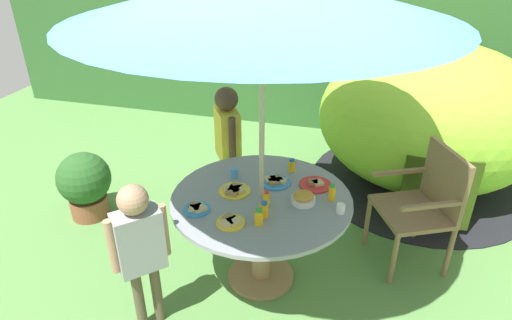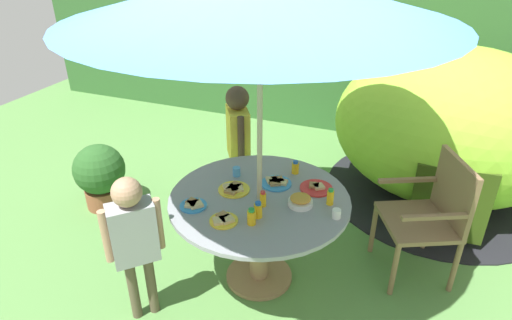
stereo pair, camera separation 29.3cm
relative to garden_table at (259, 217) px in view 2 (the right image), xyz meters
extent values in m
cube|color=#548442|center=(0.00, 0.00, -0.58)|extent=(10.00, 10.00, 0.02)
cube|color=#33602D|center=(0.00, 3.29, 0.38)|extent=(9.00, 0.70, 1.90)
cylinder|color=#93704C|center=(0.00, 0.00, -0.55)|extent=(0.51, 0.51, 0.03)
cylinder|color=#93704C|center=(0.00, 0.00, -0.21)|extent=(0.14, 0.14, 0.71)
cylinder|color=gray|center=(0.00, 0.00, 0.16)|extent=(1.27, 1.27, 0.03)
cylinder|color=#B7AD8C|center=(0.00, 0.00, 0.55)|extent=(0.04, 0.04, 2.23)
cylinder|color=brown|center=(0.76, 0.63, -0.34)|extent=(0.04, 0.04, 0.45)
cylinder|color=brown|center=(0.97, 0.20, -0.34)|extent=(0.04, 0.04, 0.45)
cylinder|color=brown|center=(1.17, 0.83, -0.34)|extent=(0.04, 0.04, 0.45)
cylinder|color=brown|center=(1.38, 0.39, -0.34)|extent=(0.04, 0.04, 0.45)
cube|color=brown|center=(1.07, 0.51, -0.10)|extent=(0.67, 0.69, 0.04)
cube|color=brown|center=(1.28, 0.61, 0.16)|extent=(0.26, 0.49, 0.49)
cube|color=brown|center=(0.97, 0.73, 0.12)|extent=(0.46, 0.25, 0.03)
cube|color=brown|center=(1.18, 0.29, 0.12)|extent=(0.46, 0.25, 0.03)
ellipsoid|color=#8CC633|center=(1.25, 1.81, 0.17)|extent=(2.29, 1.94, 1.49)
cylinder|color=black|center=(1.25, 1.81, -0.56)|extent=(2.36, 2.36, 0.01)
cube|color=#314511|center=(1.31, 0.93, -0.16)|extent=(0.61, 0.07, 0.67)
cylinder|color=brown|center=(-1.76, 0.39, -0.47)|extent=(0.34, 0.34, 0.20)
sphere|color=#285623|center=(-1.76, 0.39, -0.17)|extent=(0.48, 0.48, 0.48)
cylinder|color=#3F3F47|center=(-0.57, 0.91, -0.30)|extent=(0.07, 0.07, 0.55)
cylinder|color=#3F3F47|center=(-0.50, 0.80, -0.30)|extent=(0.07, 0.07, 0.55)
cube|color=yellow|center=(-0.53, 0.85, 0.21)|extent=(0.32, 0.36, 0.46)
cylinder|color=#4C3828|center=(-0.63, 1.00, 0.23)|extent=(0.06, 0.06, 0.42)
cylinder|color=#4C3828|center=(-0.44, 0.70, 0.23)|extent=(0.06, 0.06, 0.42)
sphere|color=#4C3828|center=(-0.53, 0.85, 0.54)|extent=(0.21, 0.21, 0.21)
cylinder|color=brown|center=(-0.66, -0.66, -0.32)|extent=(0.07, 0.07, 0.50)
cylinder|color=brown|center=(-0.57, -0.58, -0.32)|extent=(0.07, 0.07, 0.50)
cube|color=#99999E|center=(-0.62, -0.62, 0.14)|extent=(0.31, 0.31, 0.42)
cylinder|color=tan|center=(-0.73, -0.74, 0.16)|extent=(0.05, 0.05, 0.38)
cylinder|color=tan|center=(-0.50, -0.51, 0.16)|extent=(0.05, 0.05, 0.38)
sphere|color=tan|center=(-0.62, -0.62, 0.44)|extent=(0.19, 0.19, 0.19)
cylinder|color=white|center=(0.29, 0.01, 0.19)|extent=(0.17, 0.17, 0.04)
ellipsoid|color=gold|center=(0.29, 0.01, 0.23)|extent=(0.14, 0.14, 0.04)
cylinder|color=yellow|center=(-0.20, 0.02, 0.18)|extent=(0.23, 0.23, 0.01)
cube|color=tan|center=(-0.18, 0.02, 0.19)|extent=(0.12, 0.12, 0.02)
cube|color=#9E7547|center=(-0.20, 0.05, 0.19)|extent=(0.09, 0.09, 0.02)
cube|color=tan|center=(-0.25, 0.01, 0.19)|extent=(0.10, 0.10, 0.02)
cube|color=#9E7547|center=(-0.20, -0.02, 0.19)|extent=(0.09, 0.09, 0.02)
cylinder|color=#338CD8|center=(0.05, 0.21, 0.18)|extent=(0.22, 0.22, 0.01)
cube|color=tan|center=(0.10, 0.22, 0.19)|extent=(0.07, 0.07, 0.02)
cube|color=#9E7547|center=(0.05, 0.24, 0.19)|extent=(0.11, 0.11, 0.02)
cube|color=tan|center=(0.02, 0.22, 0.19)|extent=(0.11, 0.11, 0.02)
cube|color=#9E7547|center=(0.05, 0.19, 0.19)|extent=(0.10, 0.10, 0.02)
cylinder|color=#338CD8|center=(-0.38, -0.27, 0.18)|extent=(0.18, 0.18, 0.01)
cube|color=tan|center=(-0.36, -0.27, 0.19)|extent=(0.12, 0.12, 0.02)
cube|color=#9E7547|center=(-0.40, -0.25, 0.19)|extent=(0.08, 0.08, 0.02)
cube|color=tan|center=(-0.39, -0.28, 0.19)|extent=(0.08, 0.08, 0.02)
cylinder|color=yellow|center=(-0.11, -0.35, 0.18)|extent=(0.18, 0.18, 0.01)
cube|color=tan|center=(-0.09, -0.35, 0.19)|extent=(0.11, 0.11, 0.02)
cube|color=#9E7547|center=(-0.13, -0.32, 0.19)|extent=(0.09, 0.09, 0.02)
cube|color=tan|center=(-0.13, -0.38, 0.19)|extent=(0.10, 0.10, 0.02)
cylinder|color=red|center=(0.34, 0.26, 0.18)|extent=(0.24, 0.24, 0.01)
cube|color=tan|center=(0.36, 0.26, 0.19)|extent=(0.10, 0.10, 0.02)
cube|color=#9E7547|center=(0.32, 0.26, 0.19)|extent=(0.08, 0.08, 0.02)
cylinder|color=yellow|center=(0.13, 0.42, 0.22)|extent=(0.06, 0.06, 0.09)
cylinder|color=blue|center=(0.13, 0.42, 0.27)|extent=(0.04, 0.04, 0.02)
cylinder|color=yellow|center=(0.06, -0.31, 0.22)|extent=(0.06, 0.06, 0.10)
cylinder|color=green|center=(0.06, -0.31, 0.28)|extent=(0.04, 0.04, 0.02)
cylinder|color=yellow|center=(0.48, 0.10, 0.22)|extent=(0.05, 0.05, 0.10)
cylinder|color=green|center=(0.48, 0.10, 0.28)|extent=(0.03, 0.03, 0.02)
cylinder|color=yellow|center=(0.06, -0.09, 0.22)|extent=(0.04, 0.04, 0.10)
cylinder|color=red|center=(0.06, -0.09, 0.28)|extent=(0.03, 0.03, 0.02)
cylinder|color=yellow|center=(0.07, -0.22, 0.22)|extent=(0.06, 0.06, 0.10)
cylinder|color=blue|center=(0.07, -0.22, 0.28)|extent=(0.04, 0.04, 0.02)
cylinder|color=#4C99D8|center=(-0.27, 0.22, 0.21)|extent=(0.06, 0.06, 0.07)
cylinder|color=white|center=(0.55, -0.05, 0.20)|extent=(0.06, 0.06, 0.06)
camera|label=1|loc=(0.63, -2.49, 1.85)|focal=30.56mm
camera|label=2|loc=(0.91, -2.39, 1.85)|focal=30.56mm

